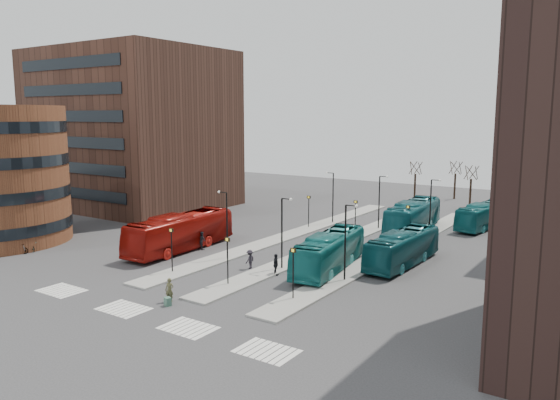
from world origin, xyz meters
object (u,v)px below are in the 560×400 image
Objects in this scene: commuter_a at (202,240)px; teal_bus_a at (329,252)px; suitcase at (168,302)px; teal_bus_b at (413,216)px; commuter_b at (276,265)px; bicycle_far at (33,246)px; commuter_c at (250,259)px; traveller at (169,290)px; teal_bus_d at (484,216)px; bicycle_mid at (20,249)px; teal_bus_c at (403,248)px; red_bus at (180,232)px.

teal_bus_a is at bearing -155.12° from commuter_a.
teal_bus_b is at bearing 100.56° from suitcase.
commuter_b reaches higher than bicycle_far.
commuter_c is (-5.82, -3.49, -0.77)m from teal_bus_a.
teal_bus_d is at bearing 53.74° from traveller.
teal_bus_d is 6.50× the size of bicycle_mid.
commuter_b is (-9.33, -29.06, -0.58)m from teal_bus_d.
teal_bus_b is 22.88m from commuter_b.
teal_bus_c is at bearing 126.46° from commuter_c.
bicycle_mid is at bearing -157.43° from bicycle_far.
teal_bus_c is (4.59, 4.99, -0.08)m from teal_bus_a.
commuter_a is 0.99× the size of commuter_b.
teal_bus_c is 20.30m from teal_bus_d.
bicycle_far is (-13.16, -9.73, -0.44)m from commuter_a.
bicycle_mid is (-27.00, -11.67, -1.10)m from teal_bus_a.
red_bus is 2.24m from commuter_a.
red_bus is 9.63m from commuter_c.
suitcase is at bearing 2.04° from commuter_c.
commuter_a reaches higher than bicycle_mid.
bicycle_far is (-21.58, 2.94, -0.41)m from traveller.
red_bus is (-10.36, 11.91, 1.50)m from suitcase.
suitcase is 0.35× the size of traveller.
commuter_c is (-6.16, -22.28, -0.94)m from teal_bus_b.
traveller is 15.21m from commuter_a.
teal_bus_a is at bearing 5.19° from red_bus.
commuter_a is at bearing 143.41° from suitcase.
traveller is 1.00× the size of bicycle_far.
teal_bus_b is at bearing -62.27° from bicycle_mid.
teal_bus_c is 1.02× the size of teal_bus_d.
bicycle_mid is at bearing -166.46° from suitcase.
red_bus is at bearing 66.35° from commuter_a.
teal_bus_a reaches higher than commuter_b.
teal_bus_a is 29.44m from bicycle_mid.
traveller is at bearing -99.20° from teal_bus_d.
bicycle_mid is at bearing -150.47° from teal_bus_c.
teal_bus_c is at bearing 42.26° from traveller.
teal_bus_a reaches higher than commuter_c.
teal_bus_b reaches higher than bicycle_far.
suitcase is 0.05× the size of teal_bus_a.
suitcase is 10.43m from commuter_b.
teal_bus_d is 6.24× the size of bicycle_far.
teal_bus_d is 30.53m from commuter_b.
commuter_b is at bearing -135.54° from teal_bus_a.
teal_bus_c is 6.39× the size of bicycle_far.
traveller is at bearing -51.44° from red_bus.
suitcase is 21.33m from teal_bus_c.
commuter_c is at bearing -105.24° from teal_bus_d.
commuter_a is at bearing -111.85° from commuter_c.
red_bus is at bearing 62.09° from commuter_b.
red_bus is 15.15m from bicycle_mid.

